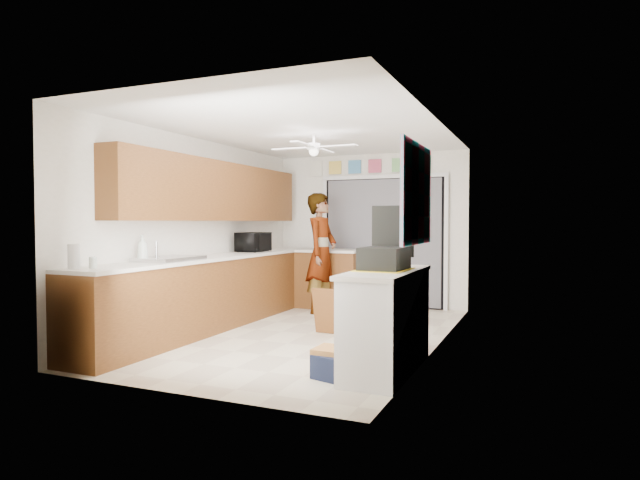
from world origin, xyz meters
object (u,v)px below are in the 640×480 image
(soap_bottle, at_px, (142,248))
(microwave, at_px, (253,242))
(paper_towel_roll, at_px, (74,257))
(dog, at_px, (365,306))
(suitcase, at_px, (384,259))
(cardboard_box, at_px, (338,363))
(navy_crate, at_px, (335,367))
(man, at_px, (321,253))

(soap_bottle, bearing_deg, microwave, 87.20)
(paper_towel_roll, distance_m, dog, 3.73)
(microwave, relative_size, suitcase, 1.04)
(microwave, distance_m, cardboard_box, 3.55)
(suitcase, relative_size, navy_crate, 1.43)
(microwave, relative_size, dog, 0.81)
(paper_towel_roll, height_order, dog, paper_towel_roll)
(microwave, relative_size, man, 0.29)
(microwave, xyz_separation_m, suitcase, (2.64, -2.14, -0.04))
(navy_crate, xyz_separation_m, dog, (-0.54, 2.49, 0.14))
(suitcase, xyz_separation_m, man, (-1.77, 2.69, -0.14))
(soap_bottle, distance_m, cardboard_box, 2.63)
(paper_towel_roll, height_order, man, man)
(suitcase, bearing_deg, cardboard_box, -128.78)
(navy_crate, height_order, man, man)
(cardboard_box, bearing_deg, paper_towel_roll, -163.83)
(microwave, xyz_separation_m, navy_crate, (2.32, -2.57, -0.98))
(microwave, distance_m, suitcase, 3.40)
(soap_bottle, bearing_deg, dog, 48.85)
(microwave, xyz_separation_m, paper_towel_roll, (-0.09, -3.21, -0.02))
(cardboard_box, bearing_deg, suitcase, 49.21)
(microwave, height_order, suitcase, microwave)
(paper_towel_roll, xyz_separation_m, dog, (1.87, 3.12, -0.81))
(soap_bottle, bearing_deg, navy_crate, -7.62)
(navy_crate, bearing_deg, suitcase, 53.56)
(paper_towel_roll, bearing_deg, soap_bottle, 91.40)
(paper_towel_roll, relative_size, navy_crate, 0.69)
(cardboard_box, bearing_deg, navy_crate, -90.00)
(soap_bottle, distance_m, suitcase, 2.75)
(cardboard_box, height_order, dog, dog)
(paper_towel_roll, distance_m, navy_crate, 2.66)
(microwave, height_order, cardboard_box, microwave)
(microwave, distance_m, man, 1.04)
(cardboard_box, bearing_deg, soap_bottle, 173.84)
(man, bearing_deg, paper_towel_roll, 167.06)
(navy_crate, bearing_deg, dog, 102.22)
(paper_towel_roll, bearing_deg, cardboard_box, 16.17)
(cardboard_box, distance_m, dog, 2.49)
(suitcase, height_order, navy_crate, suitcase)
(cardboard_box, xyz_separation_m, navy_crate, (0.00, -0.06, -0.02))
(cardboard_box, bearing_deg, microwave, 132.70)
(dog, bearing_deg, microwave, 162.80)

